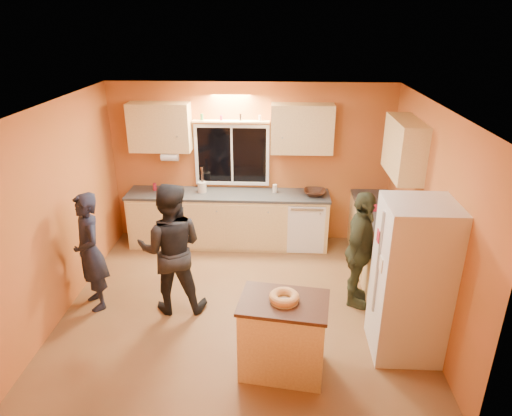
# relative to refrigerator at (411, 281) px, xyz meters

# --- Properties ---
(ground) EXTENTS (4.50, 4.50, 0.00)m
(ground) POSITION_rel_refrigerator_xyz_m (-1.89, 0.80, -0.90)
(ground) COLOR brown
(ground) RESTS_ON ground
(room_shell) EXTENTS (4.54, 4.04, 2.61)m
(room_shell) POSITION_rel_refrigerator_xyz_m (-1.77, 1.21, 0.72)
(room_shell) COLOR #C66332
(room_shell) RESTS_ON ground
(back_counter) EXTENTS (4.23, 0.62, 0.90)m
(back_counter) POSITION_rel_refrigerator_xyz_m (-1.88, 2.50, -0.45)
(back_counter) COLOR tan
(back_counter) RESTS_ON ground
(right_counter) EXTENTS (0.62, 1.84, 0.90)m
(right_counter) POSITION_rel_refrigerator_xyz_m (0.06, 1.30, -0.45)
(right_counter) COLOR tan
(right_counter) RESTS_ON ground
(refrigerator) EXTENTS (0.72, 0.70, 1.80)m
(refrigerator) POSITION_rel_refrigerator_xyz_m (0.00, 0.00, 0.00)
(refrigerator) COLOR silver
(refrigerator) RESTS_ON ground
(island) EXTENTS (0.97, 0.73, 0.87)m
(island) POSITION_rel_refrigerator_xyz_m (-1.36, -0.40, -0.46)
(island) COLOR tan
(island) RESTS_ON ground
(bundt_pastry) EXTENTS (0.31, 0.31, 0.09)m
(bundt_pastry) POSITION_rel_refrigerator_xyz_m (-1.36, -0.40, 0.01)
(bundt_pastry) COLOR tan
(bundt_pastry) RESTS_ON island
(person_left) EXTENTS (0.64, 0.68, 1.56)m
(person_left) POSITION_rel_refrigerator_xyz_m (-3.79, 0.68, -0.12)
(person_left) COLOR black
(person_left) RESTS_ON ground
(person_center) EXTENTS (0.88, 0.71, 1.71)m
(person_center) POSITION_rel_refrigerator_xyz_m (-2.75, 0.67, -0.04)
(person_center) COLOR black
(person_center) RESTS_ON ground
(person_right) EXTENTS (0.70, 0.99, 1.56)m
(person_right) POSITION_rel_refrigerator_xyz_m (-0.39, 0.90, -0.12)
(person_right) COLOR #323522
(person_right) RESTS_ON ground
(mixing_bowl) EXTENTS (0.37, 0.37, 0.09)m
(mixing_bowl) POSITION_rel_refrigerator_xyz_m (-0.86, 2.49, 0.04)
(mixing_bowl) COLOR black
(mixing_bowl) RESTS_ON back_counter
(utensil_crock) EXTENTS (0.14, 0.14, 0.17)m
(utensil_crock) POSITION_rel_refrigerator_xyz_m (-2.66, 2.54, 0.09)
(utensil_crock) COLOR beige
(utensil_crock) RESTS_ON back_counter
(potted_plant) EXTENTS (0.30, 0.27, 0.32)m
(potted_plant) POSITION_rel_refrigerator_xyz_m (0.05, 1.34, 0.16)
(potted_plant) COLOR gray
(potted_plant) RESTS_ON right_counter
(red_box) EXTENTS (0.17, 0.13, 0.07)m
(red_box) POSITION_rel_refrigerator_xyz_m (0.02, 1.92, 0.04)
(red_box) COLOR maroon
(red_box) RESTS_ON right_counter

